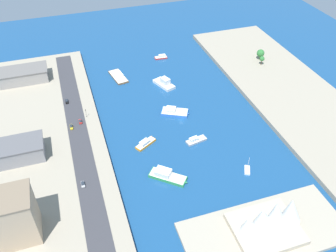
{
  "coord_description": "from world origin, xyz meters",
  "views": [
    {
      "loc": [
        69.29,
        182.2,
        154.2
      ],
      "look_at": [
        12.53,
        8.28,
        4.26
      ],
      "focal_mm": 37.79,
      "sensor_mm": 36.0,
      "label": 1
    }
  ],
  "objects_px": {
    "apartment_midrise_tan": "(12,218)",
    "barge_flat_brown": "(118,76)",
    "taxi_yellow_cab": "(71,127)",
    "tugboat_red": "(161,57)",
    "warehouse_low_gray": "(12,152)",
    "sedan_silver": "(83,184)",
    "catamaran_blue": "(174,112)",
    "ferry_white_commuter": "(164,83)",
    "carpark_squat_concrete": "(23,75)",
    "sailboat_small_white": "(247,170)",
    "ferry_green_doubledeck": "(166,175)",
    "yacht_sleek_gray": "(196,140)",
    "water_taxi_orange": "(145,143)",
    "opera_landmark": "(270,220)",
    "traffic_light_waterfront": "(86,112)",
    "suv_black": "(67,101)",
    "pickup_red": "(80,121)"
  },
  "relations": [
    {
      "from": "apartment_midrise_tan",
      "to": "barge_flat_brown",
      "type": "bearing_deg",
      "value": -119.73
    },
    {
      "from": "taxi_yellow_cab",
      "to": "tugboat_red",
      "type": "bearing_deg",
      "value": -137.79
    },
    {
      "from": "warehouse_low_gray",
      "to": "sedan_silver",
      "type": "relative_size",
      "value": 8.64
    },
    {
      "from": "catamaran_blue",
      "to": "warehouse_low_gray",
      "type": "xyz_separation_m",
      "value": [
        108.19,
        17.14,
        7.41
      ]
    },
    {
      "from": "warehouse_low_gray",
      "to": "taxi_yellow_cab",
      "type": "bearing_deg",
      "value": -152.5
    },
    {
      "from": "warehouse_low_gray",
      "to": "sedan_silver",
      "type": "height_order",
      "value": "warehouse_low_gray"
    },
    {
      "from": "ferry_white_commuter",
      "to": "carpark_squat_concrete",
      "type": "xyz_separation_m",
      "value": [
        105.8,
        -36.77,
        6.04
      ]
    },
    {
      "from": "sailboat_small_white",
      "to": "ferry_green_doubledeck",
      "type": "bearing_deg",
      "value": -11.62
    },
    {
      "from": "barge_flat_brown",
      "to": "sedan_silver",
      "type": "distance_m",
      "value": 120.59
    },
    {
      "from": "yacht_sleek_gray",
      "to": "warehouse_low_gray",
      "type": "relative_size",
      "value": 0.4
    },
    {
      "from": "water_taxi_orange",
      "to": "opera_landmark",
      "type": "distance_m",
      "value": 91.81
    },
    {
      "from": "yacht_sleek_gray",
      "to": "tugboat_red",
      "type": "relative_size",
      "value": 1.27
    },
    {
      "from": "barge_flat_brown",
      "to": "traffic_light_waterfront",
      "type": "xyz_separation_m",
      "value": [
        32.53,
        50.44,
        6.55
      ]
    },
    {
      "from": "yacht_sleek_gray",
      "to": "ferry_green_doubledeck",
      "type": "relative_size",
      "value": 0.7
    },
    {
      "from": "tugboat_red",
      "to": "barge_flat_brown",
      "type": "bearing_deg",
      "value": 24.71
    },
    {
      "from": "yacht_sleek_gray",
      "to": "sedan_silver",
      "type": "xyz_separation_m",
      "value": [
        74.84,
        18.15,
        3.0
      ]
    },
    {
      "from": "ferry_white_commuter",
      "to": "opera_landmark",
      "type": "xyz_separation_m",
      "value": [
        -7.7,
        145.24,
        7.97
      ]
    },
    {
      "from": "tugboat_red",
      "to": "ferry_white_commuter",
      "type": "height_order",
      "value": "ferry_white_commuter"
    },
    {
      "from": "water_taxi_orange",
      "to": "sedan_silver",
      "type": "relative_size",
      "value": 3.42
    },
    {
      "from": "ferry_white_commuter",
      "to": "barge_flat_brown",
      "type": "bearing_deg",
      "value": -36.36
    },
    {
      "from": "ferry_white_commuter",
      "to": "taxi_yellow_cab",
      "type": "xyz_separation_m",
      "value": [
        76.36,
        35.33,
        1.94
      ]
    },
    {
      "from": "barge_flat_brown",
      "to": "catamaran_blue",
      "type": "relative_size",
      "value": 1.16
    },
    {
      "from": "catamaran_blue",
      "to": "suv_black",
      "type": "distance_m",
      "value": 79.11
    },
    {
      "from": "yacht_sleek_gray",
      "to": "traffic_light_waterfront",
      "type": "xyz_separation_m",
      "value": [
        64.16,
        -43.95,
        6.37
      ]
    },
    {
      "from": "tugboat_red",
      "to": "warehouse_low_gray",
      "type": "xyz_separation_m",
      "value": [
        123.69,
        98.19,
        7.61
      ]
    },
    {
      "from": "taxi_yellow_cab",
      "to": "sedan_silver",
      "type": "bearing_deg",
      "value": 90.7
    },
    {
      "from": "pickup_red",
      "to": "yacht_sleek_gray",
      "type": "bearing_deg",
      "value": 150.54
    },
    {
      "from": "taxi_yellow_cab",
      "to": "pickup_red",
      "type": "bearing_deg",
      "value": -149.4
    },
    {
      "from": "tugboat_red",
      "to": "warehouse_low_gray",
      "type": "bearing_deg",
      "value": 38.44
    },
    {
      "from": "sailboat_small_white",
      "to": "pickup_red",
      "type": "distance_m",
      "value": 114.78
    },
    {
      "from": "water_taxi_orange",
      "to": "taxi_yellow_cab",
      "type": "height_order",
      "value": "taxi_yellow_cab"
    },
    {
      "from": "water_taxi_orange",
      "to": "carpark_squat_concrete",
      "type": "relative_size",
      "value": 0.39
    },
    {
      "from": "catamaran_blue",
      "to": "suv_black",
      "type": "relative_size",
      "value": 4.1
    },
    {
      "from": "ferry_white_commuter",
      "to": "sailboat_small_white",
      "type": "distance_m",
      "value": 106.11
    },
    {
      "from": "yacht_sleek_gray",
      "to": "apartment_midrise_tan",
      "type": "distance_m",
      "value": 117.01
    },
    {
      "from": "sailboat_small_white",
      "to": "suv_black",
      "type": "distance_m",
      "value": 138.08
    },
    {
      "from": "taxi_yellow_cab",
      "to": "catamaran_blue",
      "type": "bearing_deg",
      "value": 178.63
    },
    {
      "from": "barge_flat_brown",
      "to": "opera_landmark",
      "type": "distance_m",
      "value": 174.13
    },
    {
      "from": "apartment_midrise_tan",
      "to": "suv_black",
      "type": "distance_m",
      "value": 112.35
    },
    {
      "from": "sailboat_small_white",
      "to": "apartment_midrise_tan",
      "type": "height_order",
      "value": "apartment_midrise_tan"
    },
    {
      "from": "water_taxi_orange",
      "to": "sedan_silver",
      "type": "height_order",
      "value": "sedan_silver"
    },
    {
      "from": "ferry_green_doubledeck",
      "to": "barge_flat_brown",
      "type": "bearing_deg",
      "value": -88.19
    },
    {
      "from": "barge_flat_brown",
      "to": "opera_landmark",
      "type": "height_order",
      "value": "opera_landmark"
    },
    {
      "from": "yacht_sleek_gray",
      "to": "apartment_midrise_tan",
      "type": "relative_size",
      "value": 0.55
    },
    {
      "from": "taxi_yellow_cab",
      "to": "suv_black",
      "type": "height_order",
      "value": "taxi_yellow_cab"
    },
    {
      "from": "ferry_green_doubledeck",
      "to": "pickup_red",
      "type": "height_order",
      "value": "ferry_green_doubledeck"
    },
    {
      "from": "apartment_midrise_tan",
      "to": "suv_black",
      "type": "height_order",
      "value": "apartment_midrise_tan"
    },
    {
      "from": "tugboat_red",
      "to": "water_taxi_orange",
      "type": "xyz_separation_m",
      "value": [
        43.89,
        107.33,
        0.18
      ]
    },
    {
      "from": "sedan_silver",
      "to": "ferry_white_commuter",
      "type": "bearing_deg",
      "value": -130.51
    },
    {
      "from": "yacht_sleek_gray",
      "to": "suv_black",
      "type": "bearing_deg",
      "value": -41.21
    }
  ]
}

